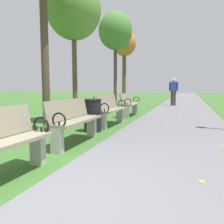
# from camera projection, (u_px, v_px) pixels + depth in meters

# --- Properties ---
(ground_plane) EXTENTS (80.00, 80.00, 0.00)m
(ground_plane) POSITION_uv_depth(u_px,v_px,m) (26.00, 192.00, 2.58)
(ground_plane) COLOR #386628
(paved_walkway) EXTENTS (2.82, 44.00, 0.02)m
(paved_walkway) POSITION_uv_depth(u_px,v_px,m) (185.00, 100.00, 19.15)
(paved_walkway) COLOR slate
(paved_walkway) RESTS_ON ground
(park_bench_2) EXTENTS (0.49, 1.60, 0.90)m
(park_bench_2) POSITION_uv_depth(u_px,v_px,m) (74.00, 120.00, 4.71)
(park_bench_2) COLOR gray
(park_bench_2) RESTS_ON ground
(park_bench_3) EXTENTS (0.52, 1.61, 0.90)m
(park_bench_3) POSITION_uv_depth(u_px,v_px,m) (110.00, 109.00, 6.90)
(park_bench_3) COLOR gray
(park_bench_3) RESTS_ON ground
(park_bench_4) EXTENTS (0.49, 1.61, 0.90)m
(park_bench_4) POSITION_uv_depth(u_px,v_px,m) (130.00, 104.00, 9.14)
(park_bench_4) COLOR gray
(park_bench_4) RESTS_ON ground
(tree_3) EXTENTS (1.70, 1.70, 4.47)m
(tree_3) POSITION_uv_depth(u_px,v_px,m) (74.00, 10.00, 7.20)
(tree_3) COLOR brown
(tree_3) RESTS_ON ground
(tree_4) EXTENTS (1.58, 1.58, 4.60)m
(tree_4) POSITION_uv_depth(u_px,v_px,m) (115.00, 32.00, 10.90)
(tree_4) COLOR #4C3D2D
(tree_4) RESTS_ON ground
(tree_5) EXTENTS (1.38, 1.38, 4.44)m
(tree_5) POSITION_uv_depth(u_px,v_px,m) (124.00, 45.00, 13.68)
(tree_5) COLOR brown
(tree_5) RESTS_ON ground
(pedestrian_walking) EXTENTS (0.53, 0.24, 1.62)m
(pedestrian_walking) POSITION_uv_depth(u_px,v_px,m) (173.00, 90.00, 13.87)
(pedestrian_walking) COLOR #3D3328
(pedestrian_walking) RESTS_ON paved_walkway
(trash_bin) EXTENTS (0.48, 0.48, 0.84)m
(trash_bin) POSITION_uv_depth(u_px,v_px,m) (93.00, 115.00, 5.99)
(trash_bin) COLOR black
(trash_bin) RESTS_ON ground
(scattered_leaves) EXTENTS (5.17, 11.52, 0.02)m
(scattered_leaves) POSITION_uv_depth(u_px,v_px,m) (130.00, 132.00, 5.90)
(scattered_leaves) COLOR #BC842D
(scattered_leaves) RESTS_ON ground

